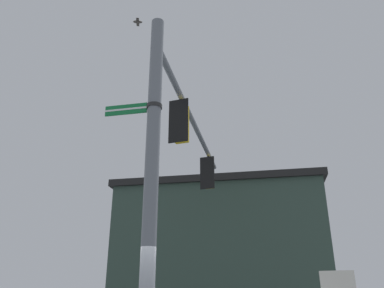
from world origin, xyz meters
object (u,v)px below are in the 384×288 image
(bird_flying, at_px, (138,22))
(traffic_light_mid_inner, at_px, (209,174))
(street_name_sign, at_px, (142,108))
(traffic_light_nearest_pole, at_px, (181,123))

(bird_flying, bearing_deg, traffic_light_mid_inner, 80.90)
(traffic_light_mid_inner, distance_m, street_name_sign, 6.86)
(traffic_light_nearest_pole, relative_size, street_name_sign, 1.09)
(traffic_light_mid_inner, relative_size, bird_flying, 3.36)
(street_name_sign, relative_size, bird_flying, 3.10)
(street_name_sign, distance_m, bird_flying, 4.99)
(traffic_light_nearest_pole, relative_size, traffic_light_mid_inner, 1.00)
(traffic_light_mid_inner, bearing_deg, bird_flying, -99.10)
(bird_flying, bearing_deg, street_name_sign, -55.88)
(street_name_sign, bearing_deg, traffic_light_mid_inner, 95.90)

